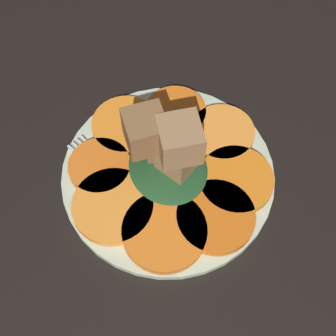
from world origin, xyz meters
TOP-DOWN VIEW (x-y plane):
  - table_slab at (0.00, 0.00)cm, footprint 120.00×120.00cm
  - plate at (0.00, 0.00)cm, footprint 25.95×25.95cm
  - carrot_slice_0 at (1.01, -7.90)cm, footprint 9.49×9.49cm
  - carrot_slice_1 at (6.66, -4.19)cm, footprint 9.68×9.68cm
  - carrot_slice_2 at (7.97, 1.79)cm, footprint 9.08×9.08cm
  - carrot_slice_3 at (5.15, 6.41)cm, footprint 8.98×8.98cm
  - carrot_slice_4 at (-1.28, 8.55)cm, footprint 8.14×8.14cm
  - carrot_slice_5 at (-6.89, 4.96)cm, footprint 7.89×7.89cm
  - carrot_slice_6 at (-8.30, -1.56)cm, footprint 8.54×8.54cm
  - carrot_slice_7 at (-4.47, -6.99)cm, footprint 7.57×7.57cm
  - center_pile at (-0.70, 0.29)cm, footprint 10.56×9.50cm
  - fork at (-1.44, -5.96)cm, footprint 17.38×6.33cm

SIDE VIEW (x-z plane):
  - table_slab at x=0.00cm, z-range 0.00..2.00cm
  - plate at x=0.00cm, z-range 1.99..3.04cm
  - fork at x=-1.44cm, z-range 3.10..3.50cm
  - carrot_slice_0 at x=1.01cm, z-range 3.10..4.19cm
  - carrot_slice_1 at x=6.66cm, z-range 3.10..4.19cm
  - carrot_slice_2 at x=7.97cm, z-range 3.10..4.19cm
  - carrot_slice_3 at x=5.15cm, z-range 3.10..4.19cm
  - carrot_slice_4 at x=-1.28cm, z-range 3.10..4.19cm
  - carrot_slice_5 at x=-6.89cm, z-range 3.10..4.19cm
  - carrot_slice_6 at x=-8.30cm, z-range 3.10..4.19cm
  - carrot_slice_7 at x=-4.47cm, z-range 3.10..4.19cm
  - center_pile at x=-0.70cm, z-range 1.98..12.67cm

